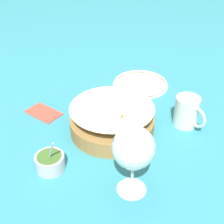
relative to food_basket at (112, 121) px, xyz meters
The scene contains 7 objects.
ground_plane 0.05m from the food_basket, 62.93° to the left, with size 4.00×4.00×0.00m, color teal.
food_basket is the anchor object (origin of this frame).
sauce_cup 0.22m from the food_basket, 79.79° to the right, with size 0.08×0.07×0.11m.
wine_glass 0.24m from the food_basket, 23.18° to the right, with size 0.10×0.10×0.18m.
beer_mug 0.22m from the food_basket, 63.39° to the left, with size 0.11×0.07×0.09m.
side_plate 0.29m from the food_basket, 124.38° to the left, with size 0.20×0.20×0.01m.
napkin 0.24m from the food_basket, 147.09° to the right, with size 0.12×0.10×0.01m.
Camera 1 is at (0.58, -0.44, 0.56)m, focal length 50.00 mm.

